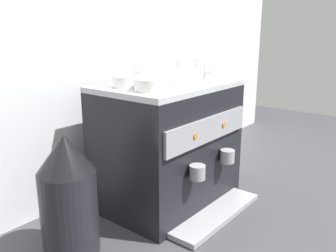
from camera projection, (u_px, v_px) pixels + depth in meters
name	position (u px, v px, depth m)	size (l,w,h in m)	color
ground_plane	(168.00, 199.00, 1.49)	(4.00, 4.00, 0.00)	#38383D
tiled_backsplash_wall	(113.00, 53.00, 1.51)	(2.80, 0.03, 1.18)	silver
espresso_machine	(169.00, 144.00, 1.42)	(0.54, 0.48, 0.49)	black
ceramic_cup_0	(182.00, 67.00, 1.56)	(0.09, 0.09, 0.08)	white
ceramic_cup_1	(143.00, 74.00, 1.33)	(0.09, 0.07, 0.07)	white
ceramic_cup_2	(198.00, 68.00, 1.50)	(0.06, 0.11, 0.08)	white
ceramic_bowl_0	(181.00, 77.00, 1.38)	(0.11, 0.11, 0.04)	white
ceramic_bowl_1	(152.00, 85.00, 1.18)	(0.12, 0.12, 0.04)	white
ceramic_bowl_2	(126.00, 82.00, 1.26)	(0.10, 0.10, 0.04)	white
ceramic_bowl_3	(161.00, 75.00, 1.47)	(0.11, 0.11, 0.04)	white
coffee_grinder	(68.00, 195.00, 1.09)	(0.18, 0.18, 0.39)	black
milk_pitcher	(230.00, 156.00, 1.78)	(0.09, 0.09, 0.14)	#B7B7BC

